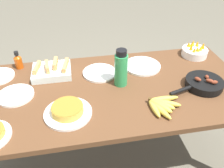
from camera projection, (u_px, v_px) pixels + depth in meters
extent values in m
plane|color=#666051|center=(112.00, 156.00, 1.95)|extent=(14.00, 14.00, 0.00)
cube|color=brown|center=(112.00, 90.00, 1.54)|extent=(1.79, 0.85, 0.03)
cylinder|color=brown|center=(3.00, 109.00, 1.92)|extent=(0.07, 0.07, 0.68)
cylinder|color=brown|center=(195.00, 87.00, 2.17)|extent=(0.07, 0.07, 0.68)
ellipsoid|color=gold|center=(154.00, 108.00, 1.35)|extent=(0.04, 0.16, 0.03)
ellipsoid|color=gold|center=(159.00, 109.00, 1.34)|extent=(0.10, 0.19, 0.03)
ellipsoid|color=gold|center=(160.00, 106.00, 1.36)|extent=(0.13, 0.16, 0.04)
ellipsoid|color=gold|center=(161.00, 104.00, 1.37)|extent=(0.15, 0.13, 0.04)
ellipsoid|color=gold|center=(164.00, 103.00, 1.39)|extent=(0.19, 0.11, 0.04)
ellipsoid|color=gold|center=(163.00, 99.00, 1.42)|extent=(0.19, 0.04, 0.03)
cylinder|color=#4C3819|center=(150.00, 101.00, 1.40)|extent=(0.02, 0.02, 0.04)
cube|color=silver|center=(52.00, 71.00, 1.64)|extent=(0.26, 0.21, 0.05)
cube|color=#F29E56|center=(37.00, 68.00, 1.61)|extent=(0.05, 0.14, 0.04)
cube|color=#F29E56|center=(47.00, 67.00, 1.61)|extent=(0.03, 0.12, 0.05)
cube|color=#F29E56|center=(56.00, 64.00, 1.64)|extent=(0.03, 0.12, 0.05)
cube|color=#F29E56|center=(66.00, 66.00, 1.63)|extent=(0.05, 0.16, 0.04)
cylinder|color=black|center=(203.00, 86.00, 1.54)|extent=(0.23, 0.23, 0.01)
cylinder|color=black|center=(204.00, 83.00, 1.53)|extent=(0.24, 0.24, 0.04)
cylinder|color=black|center=(181.00, 90.00, 1.45)|extent=(0.16, 0.07, 0.02)
ellipsoid|color=brown|center=(214.00, 82.00, 1.47)|extent=(0.04, 0.03, 0.03)
ellipsoid|color=brown|center=(210.00, 81.00, 1.48)|extent=(0.06, 0.05, 0.03)
ellipsoid|color=brown|center=(198.00, 79.00, 1.49)|extent=(0.05, 0.06, 0.03)
ellipsoid|color=brown|center=(207.00, 77.00, 1.52)|extent=(0.04, 0.03, 0.03)
cylinder|color=white|center=(68.00, 113.00, 1.33)|extent=(0.27, 0.27, 0.02)
cylinder|color=gold|center=(68.00, 109.00, 1.31)|extent=(0.18, 0.18, 0.04)
cylinder|color=#AB7427|center=(67.00, 106.00, 1.30)|extent=(0.17, 0.17, 0.00)
cylinder|color=white|center=(16.00, 95.00, 1.46)|extent=(0.22, 0.22, 0.02)
cylinder|color=#B2B2B7|center=(17.00, 91.00, 1.47)|extent=(0.04, 0.13, 0.01)
cube|color=#B2B2B7|center=(18.00, 99.00, 1.41)|extent=(0.03, 0.05, 0.00)
cylinder|color=white|center=(100.00, 73.00, 1.66)|extent=(0.24, 0.24, 0.02)
cylinder|color=#B2B2B7|center=(98.00, 74.00, 1.63)|extent=(0.02, 0.12, 0.01)
cube|color=#B2B2B7|center=(95.00, 67.00, 1.70)|extent=(0.03, 0.05, 0.00)
cylinder|color=white|center=(142.00, 66.00, 1.74)|extent=(0.26, 0.26, 0.02)
cylinder|color=#B2B2B7|center=(141.00, 66.00, 1.71)|extent=(0.02, 0.12, 0.01)
cube|color=#B2B2B7|center=(138.00, 61.00, 1.78)|extent=(0.03, 0.05, 0.00)
cube|color=#B2B2B7|center=(9.00, 73.00, 1.63)|extent=(0.05, 0.02, 0.00)
cylinder|color=white|center=(194.00, 52.00, 1.86)|extent=(0.20, 0.20, 0.06)
cone|color=orange|center=(203.00, 46.00, 1.83)|extent=(0.04, 0.05, 0.06)
cone|color=orange|center=(197.00, 44.00, 1.87)|extent=(0.05, 0.05, 0.05)
cone|color=orange|center=(193.00, 43.00, 1.87)|extent=(0.05, 0.04, 0.06)
cone|color=orange|center=(189.00, 45.00, 1.87)|extent=(0.06, 0.06, 0.05)
cone|color=orange|center=(191.00, 48.00, 1.82)|extent=(0.04, 0.04, 0.05)
cone|color=orange|center=(195.00, 50.00, 1.79)|extent=(0.04, 0.04, 0.05)
cone|color=orange|center=(197.00, 49.00, 1.80)|extent=(0.04, 0.04, 0.05)
cone|color=orange|center=(201.00, 48.00, 1.82)|extent=(0.04, 0.05, 0.05)
cylinder|color=#2D9351|center=(121.00, 70.00, 1.51)|extent=(0.09, 0.09, 0.21)
cylinder|color=black|center=(121.00, 53.00, 1.43)|extent=(0.07, 0.07, 0.04)
cylinder|color=#C64C0F|center=(19.00, 63.00, 1.71)|extent=(0.05, 0.05, 0.08)
cone|color=#C64C0F|center=(17.00, 56.00, 1.67)|extent=(0.05, 0.05, 0.02)
cylinder|color=black|center=(16.00, 53.00, 1.66)|extent=(0.03, 0.03, 0.03)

